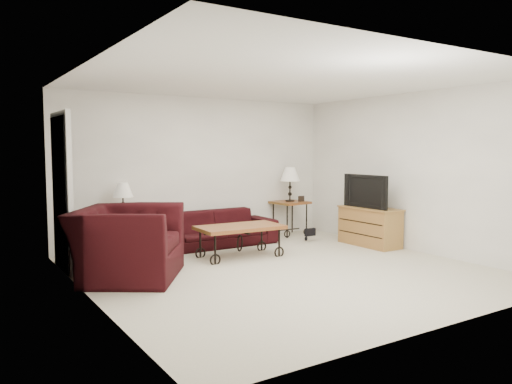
# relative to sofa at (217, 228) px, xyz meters

# --- Properties ---
(ground) EXTENTS (5.00, 5.00, 0.00)m
(ground) POSITION_rel_sofa_xyz_m (-0.07, -2.02, -0.29)
(ground) COLOR #BAB59F
(ground) RESTS_ON ground
(wall_back) EXTENTS (5.00, 0.02, 2.50)m
(wall_back) POSITION_rel_sofa_xyz_m (-0.07, 0.48, 0.96)
(wall_back) COLOR white
(wall_back) RESTS_ON ground
(wall_front) EXTENTS (5.00, 0.02, 2.50)m
(wall_front) POSITION_rel_sofa_xyz_m (-0.07, -4.52, 0.96)
(wall_front) COLOR white
(wall_front) RESTS_ON ground
(wall_left) EXTENTS (0.02, 5.00, 2.50)m
(wall_left) POSITION_rel_sofa_xyz_m (-2.57, -2.02, 0.96)
(wall_left) COLOR white
(wall_left) RESTS_ON ground
(wall_right) EXTENTS (0.02, 5.00, 2.50)m
(wall_right) POSITION_rel_sofa_xyz_m (2.43, -2.02, 0.96)
(wall_right) COLOR white
(wall_right) RESTS_ON ground
(ceiling) EXTENTS (5.00, 5.00, 0.00)m
(ceiling) POSITION_rel_sofa_xyz_m (-0.07, -2.02, 2.21)
(ceiling) COLOR white
(ceiling) RESTS_ON wall_back
(doorway) EXTENTS (0.08, 0.94, 2.04)m
(doorway) POSITION_rel_sofa_xyz_m (-2.54, -0.37, 0.73)
(doorway) COLOR black
(doorway) RESTS_ON ground
(sofa) EXTENTS (1.99, 0.78, 0.58)m
(sofa) POSITION_rel_sofa_xyz_m (0.00, 0.00, 0.00)
(sofa) COLOR black
(sofa) RESTS_ON ground
(side_table_left) EXTENTS (0.58, 0.58, 0.55)m
(side_table_left) POSITION_rel_sofa_xyz_m (-1.53, 0.18, -0.01)
(side_table_left) COLOR brown
(side_table_left) RESTS_ON ground
(side_table_right) EXTENTS (0.64, 0.64, 0.64)m
(side_table_right) POSITION_rel_sofa_xyz_m (1.64, 0.18, 0.03)
(side_table_right) COLOR brown
(side_table_right) RESTS_ON ground
(lamp_left) EXTENTS (0.36, 0.36, 0.55)m
(lamp_left) POSITION_rel_sofa_xyz_m (-1.53, 0.18, 0.54)
(lamp_left) COLOR black
(lamp_left) RESTS_ON side_table_left
(lamp_right) EXTENTS (0.40, 0.40, 0.64)m
(lamp_right) POSITION_rel_sofa_xyz_m (1.64, 0.18, 0.67)
(lamp_right) COLOR black
(lamp_right) RESTS_ON side_table_right
(photo_frame_left) EXTENTS (0.11, 0.05, 0.09)m
(photo_frame_left) POSITION_rel_sofa_xyz_m (-1.68, 0.03, 0.31)
(photo_frame_left) COLOR black
(photo_frame_left) RESTS_ON side_table_left
(photo_frame_right) EXTENTS (0.13, 0.03, 0.11)m
(photo_frame_right) POSITION_rel_sofa_xyz_m (1.79, 0.03, 0.40)
(photo_frame_right) COLOR black
(photo_frame_right) RESTS_ON side_table_right
(coffee_table) EXTENTS (1.29, 0.74, 0.47)m
(coffee_table) POSITION_rel_sofa_xyz_m (-0.13, -0.97, -0.05)
(coffee_table) COLOR brown
(coffee_table) RESTS_ON ground
(armchair) EXTENTS (1.75, 1.80, 0.89)m
(armchair) POSITION_rel_sofa_xyz_m (-1.94, -1.28, 0.15)
(armchair) COLOR black
(armchair) RESTS_ON ground
(throw_pillow) EXTENTS (0.31, 0.39, 0.40)m
(throw_pillow) POSITION_rel_sofa_xyz_m (-1.79, -1.33, 0.23)
(throw_pillow) COLOR orange
(throw_pillow) RESTS_ON armchair
(tv_stand) EXTENTS (0.45, 1.07, 0.64)m
(tv_stand) POSITION_rel_sofa_xyz_m (2.16, -1.36, 0.03)
(tv_stand) COLOR #A6823D
(tv_stand) RESTS_ON ground
(television) EXTENTS (0.13, 0.96, 0.55)m
(television) POSITION_rel_sofa_xyz_m (2.14, -1.36, 0.63)
(television) COLOR black
(television) RESTS_ON tv_stand
(backpack) EXTENTS (0.33, 0.26, 0.41)m
(backpack) POSITION_rel_sofa_xyz_m (1.53, -0.46, -0.08)
(backpack) COLOR black
(backpack) RESTS_ON ground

